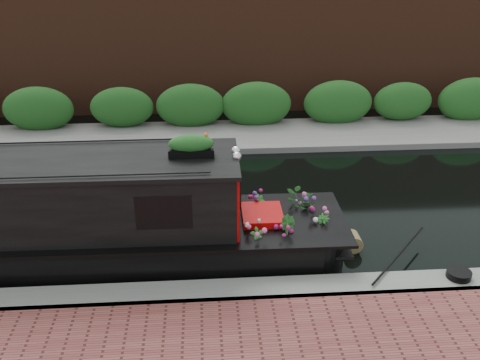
{
  "coord_description": "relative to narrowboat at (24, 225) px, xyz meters",
  "views": [
    {
      "loc": [
        0.4,
        -10.43,
        5.62
      ],
      "look_at": [
        1.1,
        -0.6,
        0.94
      ],
      "focal_mm": 40.0,
      "sensor_mm": 36.0,
      "label": 1
    }
  ],
  "objects": [
    {
      "name": "narrowboat",
      "position": [
        0.0,
        0.0,
        0.0
      ],
      "size": [
        11.18,
        2.07,
        2.63
      ],
      "rotation": [
        0.0,
        0.0,
        -0.01
      ],
      "color": "black",
      "rests_on": "ground"
    },
    {
      "name": "coiled_mooring_rope",
      "position": [
        7.51,
        -1.38,
        -0.47
      ],
      "size": [
        0.41,
        0.41,
        0.12
      ],
      "primitive_type": "cylinder",
      "color": "black",
      "rests_on": "near_bank_coping"
    },
    {
      "name": "rope_fender",
      "position": [
        6.06,
        -0.0,
        -0.61
      ],
      "size": [
        0.34,
        0.37,
        0.34
      ],
      "primitive_type": "cylinder",
      "rotation": [
        1.57,
        0.0,
        0.0
      ],
      "color": "olive",
      "rests_on": "ground"
    },
    {
      "name": "near_bank_coping",
      "position": [
        2.89,
        -1.43,
        -0.78
      ],
      "size": [
        40.0,
        0.6,
        0.5
      ],
      "primitive_type": "cube",
      "color": "gray",
      "rests_on": "ground"
    },
    {
      "name": "far_brick_wall",
      "position": [
        2.89,
        9.07,
        -0.78
      ],
      "size": [
        40.0,
        1.0,
        8.0
      ],
      "primitive_type": "cube",
      "color": "#492718",
      "rests_on": "ground"
    },
    {
      "name": "ground",
      "position": [
        2.89,
        1.87,
        -0.78
      ],
      "size": [
        80.0,
        80.0,
        0.0
      ],
      "primitive_type": "plane",
      "color": "black",
      "rests_on": "ground"
    },
    {
      "name": "far_hedge",
      "position": [
        2.89,
        6.97,
        -0.78
      ],
      "size": [
        40.0,
        1.1,
        2.8
      ],
      "primitive_type": "cube",
      "color": "#1E531C",
      "rests_on": "ground"
    },
    {
      "name": "far_bank_path",
      "position": [
        2.89,
        6.07,
        -0.78
      ],
      "size": [
        40.0,
        2.4,
        0.34
      ],
      "primitive_type": "cube",
      "color": "slate",
      "rests_on": "ground"
    }
  ]
}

